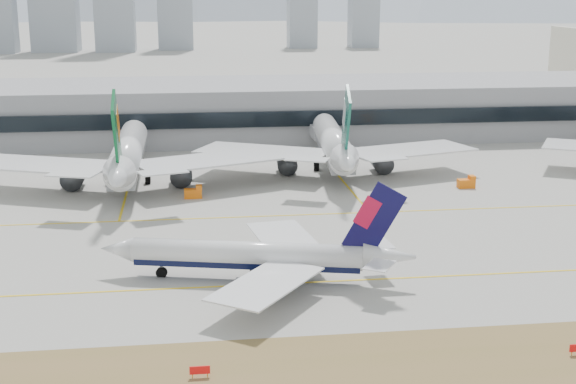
{
  "coord_description": "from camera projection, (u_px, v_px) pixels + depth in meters",
  "views": [
    {
      "loc": [
        -20.38,
        -110.74,
        40.21
      ],
      "look_at": [
        -3.7,
        18.0,
        7.5
      ],
      "focal_mm": 50.0,
      "sensor_mm": 36.0,
      "label": 1
    }
  ],
  "objects": [
    {
      "name": "gse_b",
      "position": [
        194.0,
        193.0,
        159.66
      ],
      "size": [
        3.55,
        2.0,
        2.6
      ],
      "color": "orange",
      "rests_on": "ground"
    },
    {
      "name": "taxiing_airliner",
      "position": [
        258.0,
        256.0,
        113.4
      ],
      "size": [
        44.76,
        38.26,
        15.24
      ],
      "rotation": [
        0.0,
        0.0,
        2.9
      ],
      "color": "white",
      "rests_on": "ground"
    },
    {
      "name": "terminal",
      "position": [
        257.0,
        109.0,
        227.46
      ],
      "size": [
        280.0,
        43.1,
        15.0
      ],
      "color": "gray",
      "rests_on": "ground"
    },
    {
      "name": "hold_sign_left",
      "position": [
        200.0,
        370.0,
        85.42
      ],
      "size": [
        2.2,
        0.15,
        1.35
      ],
      "color": "red",
      "rests_on": "ground"
    },
    {
      "name": "ground",
      "position": [
        328.0,
        270.0,
        118.86
      ],
      "size": [
        3000.0,
        3000.0,
        0.0
      ],
      "primitive_type": "plane",
      "color": "#A09E96",
      "rests_on": "ground"
    },
    {
      "name": "widebody_eva",
      "position": [
        127.0,
        156.0,
        168.98
      ],
      "size": [
        66.13,
        64.41,
        23.56
      ],
      "rotation": [
        0.0,
        0.0,
        1.57
      ],
      "color": "white",
      "rests_on": "ground"
    },
    {
      "name": "widebody_cathay",
      "position": [
        334.0,
        145.0,
        182.02
      ],
      "size": [
        63.81,
        62.63,
        22.81
      ],
      "rotation": [
        0.0,
        0.0,
        1.49
      ],
      "color": "white",
      "rests_on": "ground"
    },
    {
      "name": "gse_c",
      "position": [
        467.0,
        183.0,
        167.94
      ],
      "size": [
        3.55,
        2.0,
        2.6
      ],
      "color": "orange",
      "rests_on": "ground"
    }
  ]
}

